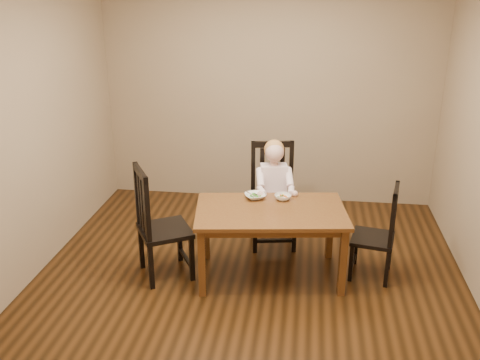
# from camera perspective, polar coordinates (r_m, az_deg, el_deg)

# --- Properties ---
(room) EXTENTS (4.01, 4.01, 2.71)m
(room) POSITION_cam_1_polar(r_m,az_deg,el_deg) (4.55, 1.08, 4.34)
(room) COLOR #41240D
(room) RESTS_ON ground
(dining_table) EXTENTS (1.45, 0.99, 0.67)m
(dining_table) POSITION_cam_1_polar(r_m,az_deg,el_deg) (4.87, 3.29, -4.00)
(dining_table) COLOR #522913
(dining_table) RESTS_ON room
(chair_child) EXTENTS (0.53, 0.51, 1.07)m
(chair_child) POSITION_cam_1_polar(r_m,az_deg,el_deg) (5.55, 3.53, -1.78)
(chair_child) COLOR black
(chair_child) RESTS_ON room
(chair_left) EXTENTS (0.62, 0.62, 1.08)m
(chair_left) POSITION_cam_1_polar(r_m,az_deg,el_deg) (4.96, -8.67, -4.80)
(chair_left) COLOR black
(chair_left) RESTS_ON room
(chair_right) EXTENTS (0.44, 0.46, 0.91)m
(chair_right) POSITION_cam_1_polar(r_m,az_deg,el_deg) (5.08, 14.54, -5.60)
(chair_right) COLOR black
(chair_right) RESTS_ON room
(toddler) EXTENTS (0.43, 0.50, 0.61)m
(toddler) POSITION_cam_1_polar(r_m,az_deg,el_deg) (5.44, 3.62, -0.45)
(toddler) COLOR white
(toddler) RESTS_ON chair_child
(bowl_peas) EXTENTS (0.25, 0.25, 0.05)m
(bowl_peas) POSITION_cam_1_polar(r_m,az_deg,el_deg) (5.07, 1.61, -1.72)
(bowl_peas) COLOR white
(bowl_peas) RESTS_ON dining_table
(bowl_veg) EXTENTS (0.18, 0.18, 0.05)m
(bowl_veg) POSITION_cam_1_polar(r_m,az_deg,el_deg) (5.05, 4.59, -1.84)
(bowl_veg) COLOR white
(bowl_veg) RESTS_ON dining_table
(fork) EXTENTS (0.11, 0.07, 0.05)m
(fork) POSITION_cam_1_polar(r_m,az_deg,el_deg) (5.04, 1.17, -1.59)
(fork) COLOR silver
(fork) RESTS_ON bowl_peas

